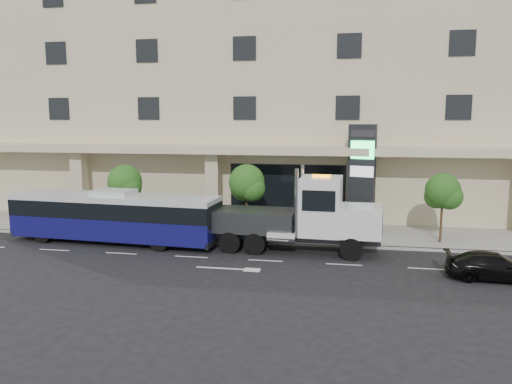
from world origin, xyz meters
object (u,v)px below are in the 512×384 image
black_sedan (494,266)px  signage_pylon (361,177)px  city_bus (115,216)px  tow_truck (304,217)px

black_sedan → signage_pylon: signage_pylon is taller
city_bus → signage_pylon: bearing=24.2°
tow_truck → signage_pylon: signage_pylon is taller
tow_truck → black_sedan: 9.64m
black_sedan → city_bus: bearing=82.3°
city_bus → tow_truck: (11.13, -0.05, 0.32)m
signage_pylon → city_bus: bearing=-144.5°
signage_pylon → tow_truck: bearing=-105.8°
city_bus → signage_pylon: (14.31, 5.20, 1.98)m
tow_truck → signage_pylon: (3.19, 5.25, 1.66)m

